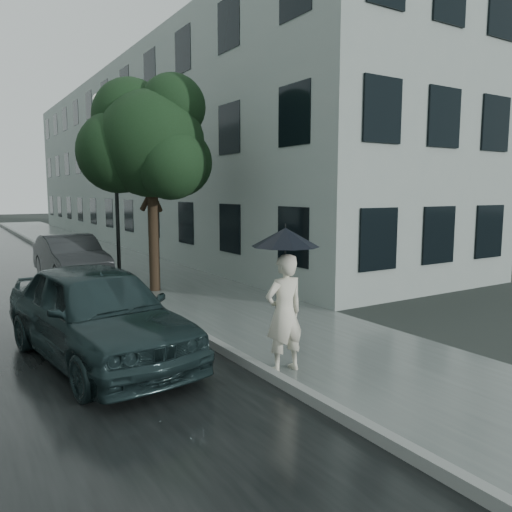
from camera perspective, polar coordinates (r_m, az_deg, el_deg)
ground at (r=9.28m, az=5.71°, el=-9.75°), size 120.00×120.00×0.00m
sidewalk at (r=20.02m, az=-15.22°, el=-0.70°), size 3.50×60.00×0.01m
kerb_near at (r=19.57m, az=-20.35°, el=-0.88°), size 0.15×60.00×0.15m
building_near at (r=28.71m, az=-9.84°, el=10.81°), size 7.02×36.00×9.00m
pedestrian at (r=7.57m, az=3.24°, el=-6.53°), size 0.66×0.44×1.80m
umbrella at (r=7.39m, az=3.38°, el=2.15°), size 1.24×1.24×1.31m
street_tree at (r=14.07m, az=-12.04°, el=12.54°), size 3.73×3.39×5.86m
lamp_post at (r=16.61m, az=-16.12°, el=8.84°), size 0.82×0.48×5.69m
car_near at (r=8.49m, az=-17.67°, el=-6.17°), size 2.44×4.81×1.57m
car_far at (r=16.44m, az=-20.41°, el=-0.18°), size 1.61×4.25×1.39m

